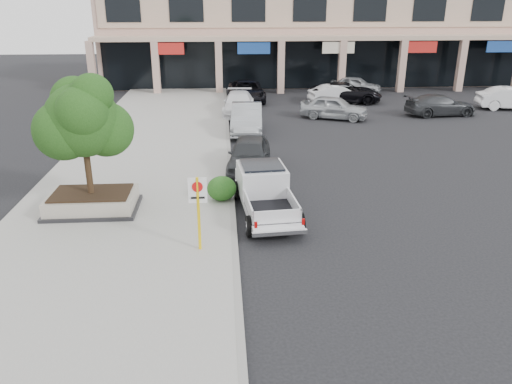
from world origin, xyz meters
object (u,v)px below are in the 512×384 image
(pickup_truck, at_px, (266,193))
(lot_car_f, at_px, (512,98))
(lot_car_c, at_px, (440,105))
(no_parking_sign, at_px, (198,204))
(lot_car_b, at_px, (337,94))
(curb_car_b, at_px, (247,118))
(curb_car_c, at_px, (239,103))
(lot_car_e, at_px, (356,85))
(planter_tree, at_px, (87,120))
(curb_car_a, at_px, (249,154))
(lot_car_a, at_px, (334,107))
(planter, at_px, (92,201))
(lot_car_d, at_px, (346,93))
(curb_car_d, at_px, (247,91))

(pickup_truck, height_order, lot_car_f, pickup_truck)
(pickup_truck, height_order, lot_car_c, pickup_truck)
(no_parking_sign, relative_size, lot_car_b, 0.56)
(curb_car_b, relative_size, curb_car_c, 1.01)
(lot_car_b, distance_m, lot_car_e, 4.64)
(planter_tree, bearing_deg, curb_car_c, 70.64)
(lot_car_e, distance_m, lot_car_f, 11.55)
(no_parking_sign, height_order, curb_car_a, no_parking_sign)
(lot_car_a, relative_size, lot_car_e, 1.06)
(planter, xyz_separation_m, curb_car_a, (5.89, 4.49, 0.28))
(lot_car_b, height_order, lot_car_d, lot_car_d)
(curb_car_b, relative_size, lot_car_c, 1.06)
(planter, height_order, lot_car_b, lot_car_b)
(curb_car_a, distance_m, curb_car_b, 6.95)
(pickup_truck, relative_size, curb_car_a, 1.15)
(lot_car_a, xyz_separation_m, lot_car_c, (7.25, 0.51, -0.06))
(lot_car_a, bearing_deg, no_parking_sign, 179.60)
(planter_tree, relative_size, lot_car_a, 0.93)
(lot_car_c, bearing_deg, lot_car_a, 88.70)
(planter, height_order, curb_car_c, curb_car_c)
(pickup_truck, height_order, lot_car_d, pickup_truck)
(planter, distance_m, pickup_truck, 6.23)
(curb_car_b, distance_m, lot_car_b, 10.74)
(lot_car_d, height_order, lot_car_f, lot_car_f)
(curb_car_d, bearing_deg, lot_car_f, -15.17)
(curb_car_b, relative_size, lot_car_a, 1.15)
(curb_car_b, bearing_deg, planter, -114.65)
(curb_car_c, xyz_separation_m, lot_car_d, (8.11, 3.47, 0.02))
(curb_car_a, bearing_deg, curb_car_d, 95.40)
(curb_car_c, bearing_deg, lot_car_c, -1.48)
(no_parking_sign, height_order, curb_car_b, no_parking_sign)
(curb_car_a, height_order, lot_car_a, curb_car_a)
(pickup_truck, relative_size, curb_car_b, 1.03)
(pickup_truck, xyz_separation_m, lot_car_c, (12.96, 15.51, -0.13))
(lot_car_c, distance_m, lot_car_e, 9.11)
(curb_car_d, bearing_deg, no_parking_sign, -98.33)
(lot_car_b, relative_size, lot_car_f, 0.90)
(planter, bearing_deg, lot_car_a, 50.68)
(planter, bearing_deg, pickup_truck, -4.21)
(curb_car_a, xyz_separation_m, lot_car_e, (9.75, 18.96, -0.06))
(planter, distance_m, lot_car_e, 28.19)
(pickup_truck, distance_m, lot_car_c, 20.21)
(planter, height_order, lot_car_d, lot_car_d)
(no_parking_sign, bearing_deg, lot_car_c, 50.30)
(curb_car_d, xyz_separation_m, lot_car_b, (6.60, -1.35, -0.08))
(no_parking_sign, bearing_deg, planter_tree, 138.03)
(planter, bearing_deg, lot_car_e, 56.30)
(curb_car_a, xyz_separation_m, curb_car_d, (0.71, 16.37, 0.00))
(curb_car_a, distance_m, lot_car_b, 16.70)
(planter_tree, bearing_deg, curb_car_a, 37.03)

